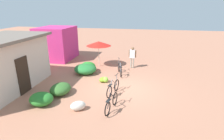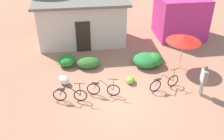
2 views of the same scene
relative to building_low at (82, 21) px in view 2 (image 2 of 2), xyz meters
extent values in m
plane|color=#AF7358|center=(1.50, -6.74, -1.50)|extent=(60.00, 60.00, 0.00)
cube|color=beige|center=(0.00, 0.00, -0.10)|extent=(5.49, 2.94, 2.80)
cube|color=#72665B|center=(0.00, 0.00, 1.38)|extent=(5.99, 3.44, 0.16)
cube|color=#332319|center=(0.00, -1.49, -0.50)|extent=(0.90, 0.06, 2.00)
cube|color=#C93079|center=(6.82, 0.07, -0.08)|extent=(3.20, 2.80, 2.83)
cylinder|color=brown|center=(-3.24, 2.81, 0.40)|extent=(0.28, 0.28, 3.80)
ellipsoid|color=#2B7C2B|center=(-1.06, -3.10, -1.20)|extent=(1.02, 1.15, 0.61)
ellipsoid|color=#36682B|center=(0.19, -3.48, -1.21)|extent=(1.32, 1.06, 0.59)
ellipsoid|color=#297736|center=(3.51, -3.73, -1.15)|extent=(1.50, 1.57, 0.69)
ellipsoid|color=#2B882C|center=(3.98, -3.78, -1.14)|extent=(0.96, 1.10, 0.72)
cylinder|color=beige|center=(5.38, -4.23, -0.54)|extent=(0.04, 0.04, 1.92)
cone|color=red|center=(5.38, -4.23, 0.32)|extent=(1.91, 1.91, 0.35)
torus|color=black|center=(-0.36, -6.59, -1.18)|extent=(0.64, 0.15, 0.64)
torus|color=black|center=(-1.33, -6.44, -1.18)|extent=(0.64, 0.15, 0.64)
cylinder|color=black|center=(-1.16, -6.47, -0.88)|extent=(0.37, 0.09, 0.62)
cylinder|color=black|center=(-0.67, -6.54, -0.88)|extent=(0.66, 0.14, 0.63)
cylinder|color=black|center=(-0.36, -6.59, -0.50)|extent=(0.50, 0.11, 0.03)
cylinder|color=black|center=(-0.36, -6.59, -0.84)|extent=(0.04, 0.04, 0.67)
cube|color=black|center=(-1.23, -6.45, -0.83)|extent=(0.38, 0.19, 0.02)
torus|color=black|center=(1.23, -6.38, -1.17)|extent=(0.65, 0.19, 0.65)
torus|color=black|center=(0.28, -6.17, -1.17)|extent=(0.65, 0.19, 0.65)
cylinder|color=slate|center=(0.45, -6.21, -0.89)|extent=(0.37, 0.12, 0.58)
cylinder|color=slate|center=(0.92, -6.31, -0.89)|extent=(0.65, 0.18, 0.59)
cylinder|color=black|center=(1.23, -6.38, -0.54)|extent=(0.49, 0.14, 0.03)
cylinder|color=slate|center=(1.23, -6.38, -0.86)|extent=(0.04, 0.04, 0.64)
cube|color=black|center=(0.38, -6.19, -0.82)|extent=(0.38, 0.22, 0.02)
torus|color=black|center=(4.35, -5.99, -1.17)|extent=(0.64, 0.24, 0.65)
torus|color=black|center=(3.33, -6.31, -1.17)|extent=(0.64, 0.24, 0.65)
cylinder|color=slate|center=(3.51, -6.25, -0.89)|extent=(0.40, 0.15, 0.58)
cylinder|color=slate|center=(4.02, -6.09, -0.89)|extent=(0.69, 0.25, 0.59)
cylinder|color=black|center=(4.35, -5.99, -0.48)|extent=(0.49, 0.18, 0.03)
cylinder|color=slate|center=(4.35, -5.99, -0.83)|extent=(0.04, 0.04, 0.69)
cube|color=black|center=(3.44, -6.28, -0.82)|extent=(0.39, 0.24, 0.02)
ellipsoid|color=#88C43C|center=(2.24, -5.50, -1.32)|extent=(0.43, 0.37, 0.35)
ellipsoid|color=#79A525|center=(2.26, -5.31, -1.35)|extent=(0.60, 0.55, 0.30)
ellipsoid|color=silver|center=(-1.18, -5.02, -1.28)|extent=(0.75, 0.83, 0.44)
cylinder|color=gray|center=(5.49, -6.76, -1.11)|extent=(0.11, 0.11, 0.79)
cylinder|color=gray|center=(5.46, -6.94, -1.11)|extent=(0.11, 0.11, 0.79)
cube|color=silver|center=(5.47, -6.85, -0.40)|extent=(0.26, 0.43, 0.63)
cylinder|color=brown|center=(5.51, -6.61, -0.37)|extent=(0.08, 0.08, 0.56)
cylinder|color=brown|center=(5.44, -7.10, -0.37)|extent=(0.08, 0.08, 0.56)
sphere|color=brown|center=(5.47, -6.85, 0.02)|extent=(0.21, 0.21, 0.21)
camera|label=1|loc=(-8.01, -7.99, 2.99)|focal=29.09mm
camera|label=2|loc=(-0.16, -16.33, 6.20)|focal=41.29mm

